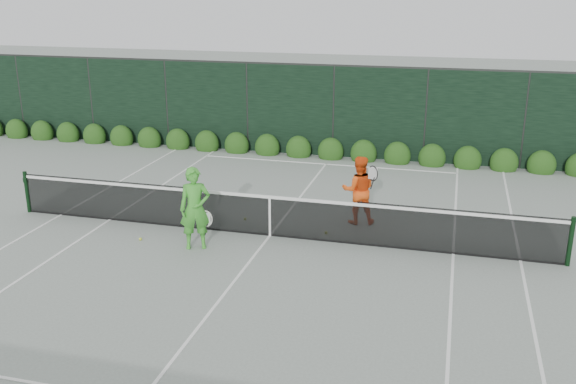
# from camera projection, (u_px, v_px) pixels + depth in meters

# --- Properties ---
(ground) EXTENTS (80.00, 80.00, 0.00)m
(ground) POSITION_uv_depth(u_px,v_px,m) (270.00, 236.00, 14.80)
(ground) COLOR gray
(ground) RESTS_ON ground
(tennis_net) EXTENTS (12.90, 0.10, 1.07)m
(tennis_net) POSITION_uv_depth(u_px,v_px,m) (269.00, 214.00, 14.64)
(tennis_net) COLOR black
(tennis_net) RESTS_ON ground
(player_woman) EXTENTS (0.79, 0.67, 1.83)m
(player_woman) POSITION_uv_depth(u_px,v_px,m) (195.00, 208.00, 13.87)
(player_woman) COLOR green
(player_woman) RESTS_ON ground
(player_man) EXTENTS (0.95, 0.81, 1.67)m
(player_man) POSITION_uv_depth(u_px,v_px,m) (359.00, 190.00, 15.36)
(player_man) COLOR #FF5515
(player_man) RESTS_ON ground
(court_lines) EXTENTS (11.03, 23.83, 0.01)m
(court_lines) POSITION_uv_depth(u_px,v_px,m) (270.00, 236.00, 14.80)
(court_lines) COLOR white
(court_lines) RESTS_ON ground
(windscreen_fence) EXTENTS (32.00, 21.07, 3.06)m
(windscreen_fence) POSITION_uv_depth(u_px,v_px,m) (228.00, 213.00, 11.84)
(windscreen_fence) COLOR black
(windscreen_fence) RESTS_ON ground
(hedge_row) EXTENTS (31.66, 0.65, 0.94)m
(hedge_row) POSITION_uv_depth(u_px,v_px,m) (331.00, 152.00, 21.30)
(hedge_row) COLOR #163D10
(hedge_row) RESTS_ON ground
(tennis_balls) EXTENTS (4.06, 1.93, 0.07)m
(tennis_balls) POSITION_uv_depth(u_px,v_px,m) (238.00, 230.00, 15.06)
(tennis_balls) COLOR #CEE132
(tennis_balls) RESTS_ON ground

